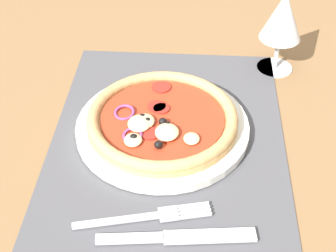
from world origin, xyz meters
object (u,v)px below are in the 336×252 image
pizza (162,119)px  fork (150,216)px  wine_glass (283,18)px  knife (178,237)px  plate (162,127)px

pizza → fork: bearing=-0.8°
fork → wine_glass: 41.98cm
knife → wine_glass: wine_glass is taller
pizza → wine_glass: (-19.07, 19.11, 7.34)cm
pizza → knife: 20.42cm
knife → pizza: bearing=93.8°
pizza → knife: (20.00, 3.50, -2.19)cm
pizza → wine_glass: bearing=134.9°
pizza → plate: bearing=146.2°
pizza → knife: bearing=9.9°
plate → pizza: (0.12, -0.08, 1.77)cm
plate → fork: 17.07cm
plate → pizza: pizza is taller
wine_glass → plate: bearing=-45.1°
knife → wine_glass: 43.14cm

